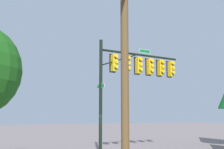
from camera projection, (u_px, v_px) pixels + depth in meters
signal_pole_assembly at (136, 71)px, 18.20m from camera, size 6.38×1.31×7.18m
utility_pole at (125, 77)px, 9.99m from camera, size 1.02×1.61×7.50m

